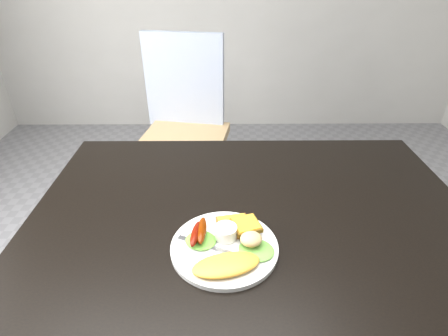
# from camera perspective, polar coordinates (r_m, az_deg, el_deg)

# --- Properties ---
(dining_table) EXTENTS (1.20, 0.80, 0.04)m
(dining_table) POSITION_cam_1_polar(r_m,az_deg,el_deg) (0.99, 4.44, -7.03)
(dining_table) COLOR black
(dining_table) RESTS_ON ground
(dining_chair) EXTENTS (0.53, 0.53, 0.05)m
(dining_chair) POSITION_cam_1_polar(r_m,az_deg,el_deg) (2.00, -6.58, 4.49)
(dining_chair) COLOR tan
(dining_chair) RESTS_ON ground
(person) EXTENTS (0.67, 0.51, 1.68)m
(person) POSITION_cam_1_polar(r_m,az_deg,el_deg) (1.36, -6.01, 9.20)
(person) COLOR navy
(person) RESTS_ON ground
(plate) EXTENTS (0.25, 0.25, 0.01)m
(plate) POSITION_cam_1_polar(r_m,az_deg,el_deg) (0.85, 0.07, -12.79)
(plate) COLOR white
(plate) RESTS_ON dining_table
(lettuce_left) EXTENTS (0.09, 0.09, 0.01)m
(lettuce_left) POSITION_cam_1_polar(r_m,az_deg,el_deg) (0.85, -3.81, -11.69)
(lettuce_left) COLOR #589136
(lettuce_left) RESTS_ON plate
(lettuce_right) EXTENTS (0.11, 0.10, 0.01)m
(lettuce_right) POSITION_cam_1_polar(r_m,az_deg,el_deg) (0.83, 5.30, -13.17)
(lettuce_right) COLOR #609939
(lettuce_right) RESTS_ON plate
(omelette) EXTENTS (0.16, 0.11, 0.02)m
(omelette) POSITION_cam_1_polar(r_m,az_deg,el_deg) (0.78, 0.34, -15.53)
(omelette) COLOR orange
(omelette) RESTS_ON plate
(sausage_a) EXTENTS (0.03, 0.09, 0.02)m
(sausage_a) POSITION_cam_1_polar(r_m,az_deg,el_deg) (0.84, -4.64, -10.64)
(sausage_a) COLOR #6E1D06
(sausage_a) RESTS_ON lettuce_left
(sausage_b) EXTENTS (0.03, 0.09, 0.02)m
(sausage_b) POSITION_cam_1_polar(r_m,az_deg,el_deg) (0.85, -3.65, -10.09)
(sausage_b) COLOR #6D2902
(sausage_b) RESTS_ON lettuce_left
(ramekin) EXTENTS (0.06, 0.06, 0.03)m
(ramekin) POSITION_cam_1_polar(r_m,az_deg,el_deg) (0.85, 0.29, -10.44)
(ramekin) COLOR white
(ramekin) RESTS_ON plate
(toast_a) EXTENTS (0.09, 0.09, 0.01)m
(toast_a) POSITION_cam_1_polar(r_m,az_deg,el_deg) (0.88, 1.59, -9.54)
(toast_a) COLOR #97592D
(toast_a) RESTS_ON plate
(toast_b) EXTENTS (0.08, 0.08, 0.01)m
(toast_b) POSITION_cam_1_polar(r_m,az_deg,el_deg) (0.87, 3.63, -9.31)
(toast_b) COLOR #835E15
(toast_b) RESTS_ON toast_a
(potato_salad) EXTENTS (0.06, 0.06, 0.03)m
(potato_salad) POSITION_cam_1_polar(r_m,az_deg,el_deg) (0.82, 4.45, -11.49)
(potato_salad) COLOR beige
(potato_salad) RESTS_ON lettuce_right
(fork) EXTENTS (0.16, 0.08, 0.00)m
(fork) POSITION_cam_1_polar(r_m,az_deg,el_deg) (0.83, -2.36, -12.78)
(fork) COLOR #ADAFB7
(fork) RESTS_ON plate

